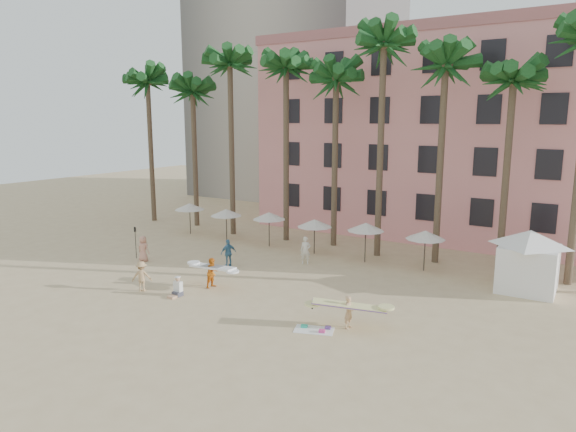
# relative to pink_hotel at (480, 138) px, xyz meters

# --- Properties ---
(ground) EXTENTS (120.00, 120.00, 0.00)m
(ground) POSITION_rel_pink_hotel_xyz_m (-7.00, -26.00, -8.00)
(ground) COLOR #D1B789
(ground) RESTS_ON ground
(pink_hotel) EXTENTS (35.00, 14.00, 16.00)m
(pink_hotel) POSITION_rel_pink_hotel_xyz_m (0.00, 0.00, 0.00)
(pink_hotel) COLOR pink
(pink_hotel) RESTS_ON ground
(palm_row) EXTENTS (44.40, 5.40, 16.30)m
(palm_row) POSITION_rel_pink_hotel_xyz_m (-6.49, -11.00, 4.97)
(palm_row) COLOR brown
(palm_row) RESTS_ON ground
(umbrella_row) EXTENTS (22.50, 2.70, 2.73)m
(umbrella_row) POSITION_rel_pink_hotel_xyz_m (-10.00, -13.50, -5.67)
(umbrella_row) COLOR #332B23
(umbrella_row) RESTS_ON ground
(cabana) EXTENTS (4.57, 4.57, 3.50)m
(cabana) POSITION_rel_pink_hotel_xyz_m (6.11, -14.10, -5.93)
(cabana) COLOR white
(cabana) RESTS_ON ground
(beach_towel) EXTENTS (2.03, 1.55, 0.14)m
(beach_towel) POSITION_rel_pink_hotel_xyz_m (-1.24, -25.32, -7.97)
(beach_towel) COLOR white
(beach_towel) RESTS_ON ground
(carrier_yellow) EXTENTS (3.39, 2.12, 1.56)m
(carrier_yellow) POSITION_rel_pink_hotel_xyz_m (-0.05, -24.28, -7.08)
(carrier_yellow) COLOR tan
(carrier_yellow) RESTS_ON ground
(carrier_white) EXTENTS (3.07, 0.91, 1.74)m
(carrier_white) POSITION_rel_pink_hotel_xyz_m (-9.23, -23.16, -7.07)
(carrier_white) COLOR orange
(carrier_white) RESTS_ON ground
(beachgoers) EXTENTS (10.52, 10.61, 1.85)m
(beachgoers) POSITION_rel_pink_hotel_xyz_m (-12.28, -21.58, -7.11)
(beachgoers) COLOR tan
(beachgoers) RESTS_ON ground
(paddle) EXTENTS (0.18, 0.04, 2.23)m
(paddle) POSITION_rel_pink_hotel_xyz_m (-17.87, -21.22, -6.59)
(paddle) COLOR black
(paddle) RESTS_ON ground
(seated_man) EXTENTS (0.48, 0.83, 1.08)m
(seated_man) POSITION_rel_pink_hotel_xyz_m (-9.90, -25.36, -7.63)
(seated_man) COLOR #3F3F4C
(seated_man) RESTS_ON ground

